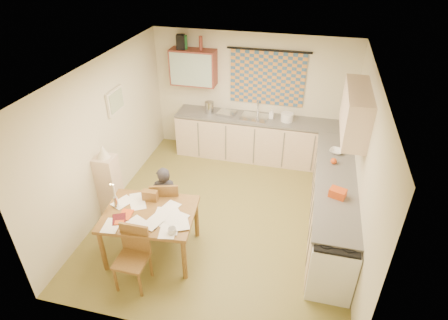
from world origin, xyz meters
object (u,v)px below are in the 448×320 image
(counter_back, at_px, (257,138))
(person, at_px, (165,199))
(counter_right, at_px, (332,202))
(dining_table, at_px, (152,232))
(chair_far, at_px, (168,213))
(stove, at_px, (332,264))
(shelf_stand, at_px, (110,186))

(counter_back, distance_m, person, 2.68)
(counter_right, xyz_separation_m, dining_table, (-2.53, -1.25, -0.07))
(counter_back, bearing_deg, person, -112.24)
(chair_far, relative_size, person, 0.82)
(counter_back, distance_m, stove, 3.44)
(counter_right, bearing_deg, dining_table, -153.68)
(dining_table, bearing_deg, counter_right, 20.14)
(counter_right, bearing_deg, shelf_stand, -170.86)
(stove, bearing_deg, counter_right, 90.00)
(shelf_stand, bearing_deg, chair_far, -6.33)
(counter_back, xyz_separation_m, dining_table, (-1.02, -3.04, -0.07))
(shelf_stand, bearing_deg, dining_table, -33.87)
(counter_right, bearing_deg, counter_back, 130.18)
(stove, height_order, person, person)
(dining_table, bearing_deg, counter_back, 65.30)
(dining_table, distance_m, shelf_stand, 1.23)
(counter_right, xyz_separation_m, person, (-2.52, -0.69, 0.12))
(counter_right, relative_size, chair_far, 3.15)
(counter_right, distance_m, chair_far, 2.61)
(dining_table, xyz_separation_m, shelf_stand, (-1.01, 0.68, 0.17))
(dining_table, distance_m, chair_far, 0.57)
(counter_back, distance_m, dining_table, 3.20)
(person, bearing_deg, chair_far, -164.66)
(person, relative_size, shelf_stand, 1.03)
(counter_back, height_order, person, person)
(chair_far, xyz_separation_m, shelf_stand, (-1.03, 0.11, 0.26))
(counter_back, relative_size, stove, 3.70)
(person, xyz_separation_m, shelf_stand, (-1.02, 0.12, -0.02))
(stove, xyz_separation_m, shelf_stand, (-3.54, 0.73, 0.11))
(counter_right, bearing_deg, person, -164.67)
(chair_far, bearing_deg, stove, 149.07)
(counter_back, bearing_deg, dining_table, -108.52)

